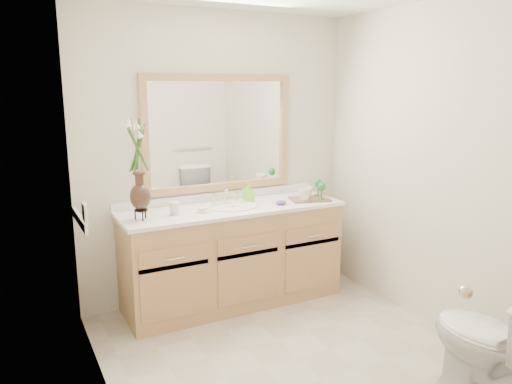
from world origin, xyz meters
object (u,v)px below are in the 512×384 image
flower_vase (138,153)px  tumbler (175,208)px  toilet (492,346)px  tray (310,199)px  soap_bottle (249,193)px

flower_vase → tumbler: bearing=5.9°
toilet → tray: 1.90m
toilet → soap_bottle: soap_bottle is taller
toilet → soap_bottle: 2.17m
flower_vase → tray: 1.53m
tumbler → flower_vase: bearing=-174.1°
tray → toilet: bearing=-74.5°
flower_vase → tray: (1.45, -0.04, -0.48)m
tray → tumbler: bearing=-168.1°
flower_vase → soap_bottle: size_ratio=4.80×
tray → flower_vase: bearing=-166.4°
toilet → tray: tray is taller
soap_bottle → tray: 0.53m
soap_bottle → flower_vase: bearing=-176.2°
toilet → tray: bearing=-89.6°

